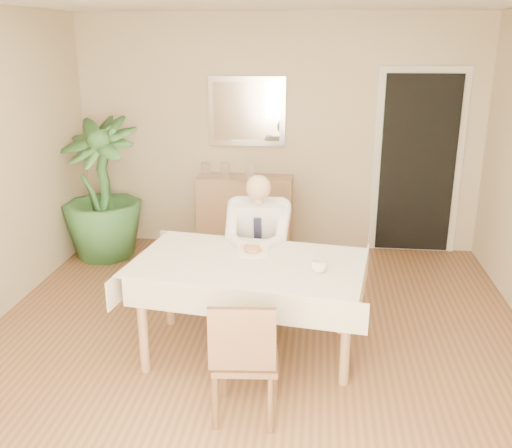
# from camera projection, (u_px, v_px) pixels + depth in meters

# --- Properties ---
(room) EXTENTS (5.00, 5.02, 2.60)m
(room) POSITION_uv_depth(u_px,v_px,m) (250.00, 192.00, 4.00)
(room) COLOR brown
(room) RESTS_ON ground
(window) EXTENTS (1.34, 0.04, 1.44)m
(window) POSITION_uv_depth(u_px,v_px,m) (146.00, 366.00, 1.63)
(window) COLOR silver
(window) RESTS_ON room
(doorway) EXTENTS (0.96, 0.07, 2.10)m
(doorway) POSITION_uv_depth(u_px,v_px,m) (417.00, 165.00, 6.26)
(doorway) COLOR silver
(doorway) RESTS_ON ground
(mirror) EXTENTS (0.86, 0.04, 0.76)m
(mirror) POSITION_uv_depth(u_px,v_px,m) (246.00, 112.00, 6.29)
(mirror) COLOR silver
(mirror) RESTS_ON room
(dining_table) EXTENTS (1.85, 1.25, 0.75)m
(dining_table) POSITION_uv_depth(u_px,v_px,m) (249.00, 272.00, 4.26)
(dining_table) COLOR #8F6849
(dining_table) RESTS_ON ground
(chair_far) EXTENTS (0.48, 0.48, 0.95)m
(chair_far) POSITION_uv_depth(u_px,v_px,m) (261.00, 247.00, 5.14)
(chair_far) COLOR #442B1E
(chair_far) RESTS_ON ground
(chair_near) EXTENTS (0.43, 0.43, 0.85)m
(chair_near) POSITION_uv_depth(u_px,v_px,m) (244.00, 355.00, 3.50)
(chair_near) COLOR #442B1E
(chair_near) RESTS_ON ground
(seated_man) EXTENTS (0.48, 0.72, 1.24)m
(seated_man) POSITION_uv_depth(u_px,v_px,m) (257.00, 242.00, 4.81)
(seated_man) COLOR silver
(seated_man) RESTS_ON ground
(plate) EXTENTS (0.26, 0.26, 0.02)m
(plate) POSITION_uv_depth(u_px,v_px,m) (253.00, 252.00, 4.39)
(plate) COLOR white
(plate) RESTS_ON dining_table
(food) EXTENTS (0.14, 0.14, 0.06)m
(food) POSITION_uv_depth(u_px,v_px,m) (253.00, 249.00, 4.39)
(food) COLOR #955C37
(food) RESTS_ON dining_table
(knife) EXTENTS (0.01, 0.13, 0.01)m
(knife) POSITION_uv_depth(u_px,v_px,m) (257.00, 253.00, 4.33)
(knife) COLOR silver
(knife) RESTS_ON dining_table
(fork) EXTENTS (0.01, 0.13, 0.01)m
(fork) POSITION_uv_depth(u_px,v_px,m) (247.00, 252.00, 4.34)
(fork) COLOR silver
(fork) RESTS_ON dining_table
(coffee_mug) EXTENTS (0.13, 0.13, 0.09)m
(coffee_mug) POSITION_uv_depth(u_px,v_px,m) (319.00, 266.00, 4.03)
(coffee_mug) COLOR white
(coffee_mug) RESTS_ON dining_table
(sideboard) EXTENTS (1.07, 0.38, 0.85)m
(sideboard) POSITION_uv_depth(u_px,v_px,m) (245.00, 213.00, 6.50)
(sideboard) COLOR #8F6849
(sideboard) RESTS_ON ground
(photo_frame_left) EXTENTS (0.10, 0.02, 0.14)m
(photo_frame_left) POSITION_uv_depth(u_px,v_px,m) (206.00, 169.00, 6.43)
(photo_frame_left) COLOR silver
(photo_frame_left) RESTS_ON sideboard
(photo_frame_center) EXTENTS (0.10, 0.02, 0.14)m
(photo_frame_center) POSITION_uv_depth(u_px,v_px,m) (225.00, 169.00, 6.41)
(photo_frame_center) COLOR silver
(photo_frame_center) RESTS_ON sideboard
(photo_frame_right) EXTENTS (0.10, 0.02, 0.14)m
(photo_frame_right) POSITION_uv_depth(u_px,v_px,m) (250.00, 170.00, 6.36)
(photo_frame_right) COLOR silver
(photo_frame_right) RESTS_ON sideboard
(potted_palm) EXTENTS (1.03, 1.03, 1.53)m
(potted_palm) POSITION_uv_depth(u_px,v_px,m) (101.00, 189.00, 6.16)
(potted_palm) COLOR #2A5628
(potted_palm) RESTS_ON ground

